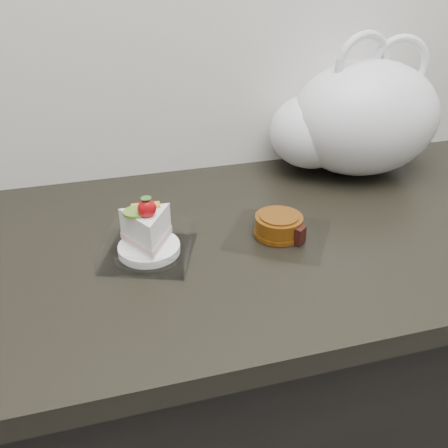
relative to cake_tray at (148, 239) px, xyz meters
name	(u,v)px	position (x,y,z in m)	size (l,w,h in m)	color
counter	(285,389)	(0.29, 0.02, -0.48)	(2.04, 0.64, 0.90)	black
cake_tray	(148,239)	(0.00, 0.00, 0.00)	(0.19, 0.19, 0.11)	white
mooncake_wrap	(279,227)	(0.24, 0.00, -0.01)	(0.24, 0.23, 0.04)	white
plastic_bag	(354,120)	(0.50, 0.23, 0.09)	(0.38, 0.26, 0.31)	white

